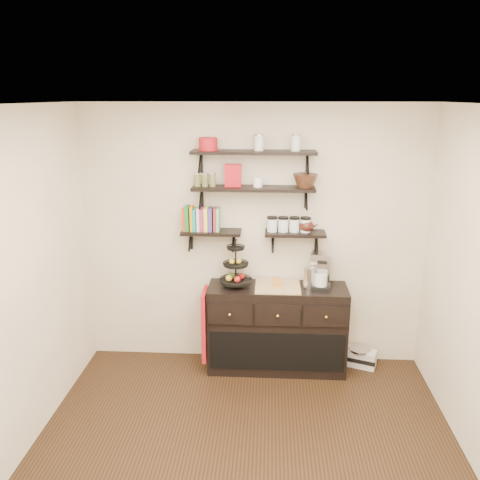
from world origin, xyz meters
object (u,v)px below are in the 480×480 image
fruit_stand (236,271)px  radio (360,357)px  coffee_maker (321,271)px  sideboard (277,328)px

fruit_stand → radio: size_ratio=1.29×
fruit_stand → coffee_maker: 0.84m
fruit_stand → sideboard: bearing=-0.4°
sideboard → fruit_stand: fruit_stand is taller
sideboard → radio: (0.88, 0.09, -0.35)m
coffee_maker → radio: 1.08m
sideboard → radio: sideboard is taller
coffee_maker → radio: (0.46, 0.06, -0.98)m
sideboard → coffee_maker: 0.75m
coffee_maker → radio: bearing=19.1°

